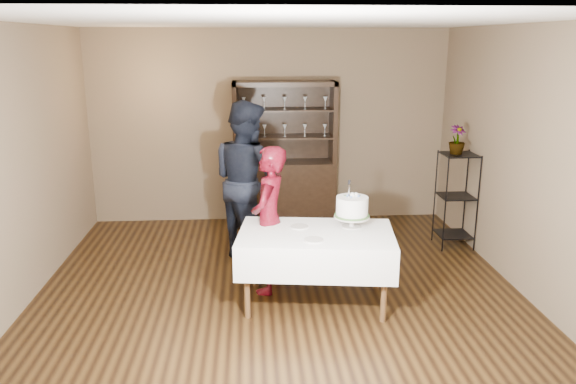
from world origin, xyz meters
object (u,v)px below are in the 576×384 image
man (247,180)px  china_hutch (285,178)px  cake_table (316,249)px  woman (269,220)px  cake (352,208)px  potted_plant (457,140)px  plant_etagere (456,196)px

man → china_hutch: bearing=-60.9°
cake_table → woman: bearing=142.1°
cake → potted_plant: potted_plant is taller
woman → potted_plant: bearing=133.5°
cake_table → cake: cake is taller
cake_table → man: bearing=116.5°
china_hutch → cake_table: 2.55m
cake → potted_plant: bearing=41.6°
plant_etagere → man: bearing=-176.6°
man → potted_plant: (2.55, 0.15, 0.42)m
cake_table → potted_plant: potted_plant is taller
woman → man: man is taller
cake_table → cake: bearing=20.1°
woman → cake: size_ratio=3.14×
china_hutch → cake: bearing=-77.9°
man → plant_etagere: bearing=-124.1°
plant_etagere → cake_table: bearing=-142.4°
woman → china_hutch: bearing=-170.2°
china_hutch → cake: china_hutch is taller
cake → china_hutch: bearing=102.1°
cake_table → woman: woman is taller
man → cake: bearing=-176.8°
woman → cake: 0.86m
woman → man: bearing=-149.9°
man → woman: bearing=155.1°
china_hutch → cake: (0.51, -2.41, 0.27)m
plant_etagere → man: (-2.60, -0.16, 0.29)m
plant_etagere → cake_table: (-1.93, -1.49, -0.08)m
cake_table → potted_plant: bearing=38.2°
plant_etagere → woman: bearing=-154.3°
plant_etagere → cake_table: 2.44m
china_hutch → plant_etagere: bearing=-26.8°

